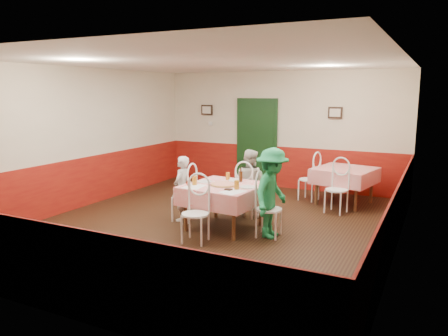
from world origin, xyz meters
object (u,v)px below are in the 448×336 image
at_px(main_table, 224,207).
at_px(chair_near, 195,214).
at_px(chair_far, 248,193).
at_px(glass_c, 228,176).
at_px(chair_second_b, 337,190).
at_px(beer_bottle, 241,175).
at_px(second_table, 344,186).
at_px(chair_second_a, 309,180).
at_px(chair_right, 269,209).
at_px(diner_left, 182,188).
at_px(chair_left, 184,196).
at_px(diner_far, 249,183).
at_px(diner_right, 272,193).
at_px(glass_a, 195,180).
at_px(glass_b, 237,185).
at_px(wallet, 228,189).
at_px(pizza, 224,185).

xyz_separation_m(main_table, chair_near, (-0.08, -0.85, 0.08)).
relative_size(chair_far, chair_near, 1.00).
distance_m(main_table, glass_c, 0.62).
height_order(chair_second_b, beer_bottle, beer_bottle).
xyz_separation_m(second_table, chair_second_a, (-0.75, 0.00, 0.08)).
bearing_deg(chair_right, diner_left, 80.04).
relative_size(main_table, chair_left, 1.36).
bearing_deg(diner_far, main_table, 88.43).
relative_size(main_table, chair_near, 1.36).
height_order(diner_far, diner_right, diner_right).
relative_size(second_table, glass_a, 7.20).
xyz_separation_m(main_table, chair_second_a, (0.77, 2.58, 0.08)).
relative_size(chair_second_b, beer_bottle, 4.06).
height_order(second_table, glass_b, glass_b).
bearing_deg(glass_a, chair_second_b, 46.48).
bearing_deg(chair_second_a, chair_right, 13.57).
bearing_deg(chair_left, beer_bottle, 103.35).
relative_size(glass_a, diner_far, 0.12).
bearing_deg(chair_right, wallet, 108.27).
height_order(glass_c, wallet, glass_c).
bearing_deg(chair_near, chair_right, 31.51).
bearing_deg(glass_b, beer_bottle, 108.22).
relative_size(chair_second_a, chair_second_b, 1.00).
bearing_deg(chair_left, glass_b, 72.91).
relative_size(glass_c, diner_right, 0.09).
relative_size(chair_far, beer_bottle, 4.06).
distance_m(main_table, glass_b, 0.62).
distance_m(main_table, diner_far, 0.94).
height_order(chair_right, chair_second_a, same).
bearing_deg(chair_far, main_table, 86.82).
xyz_separation_m(glass_a, diner_left, (-0.46, 0.32, -0.25)).
bearing_deg(chair_right, chair_second_a, -3.05).
relative_size(chair_near, diner_left, 0.76).
height_order(chair_second_a, diner_right, diner_right).
bearing_deg(chair_second_a, diner_left, -21.85).
relative_size(glass_c, beer_bottle, 0.59).
xyz_separation_m(chair_near, glass_b, (0.42, 0.62, 0.38)).
distance_m(wallet, diner_left, 1.23).
relative_size(main_table, pizza, 2.80).
xyz_separation_m(chair_second_a, glass_b, (-0.42, -2.80, 0.38)).
bearing_deg(wallet, diner_left, 165.25).
height_order(chair_near, diner_right, diner_right).
bearing_deg(glass_a, glass_b, 0.57).
relative_size(wallet, diner_far, 0.09).
height_order(second_table, diner_left, diner_left).
height_order(second_table, chair_right, chair_right).
bearing_deg(chair_left, chair_right, 82.11).
relative_size(chair_left, pizza, 2.06).
relative_size(main_table, glass_b, 8.20).
bearing_deg(wallet, beer_bottle, 103.14).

